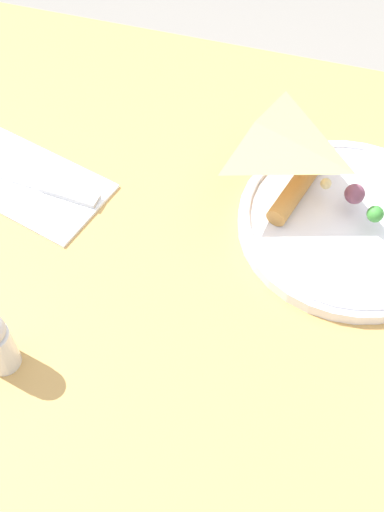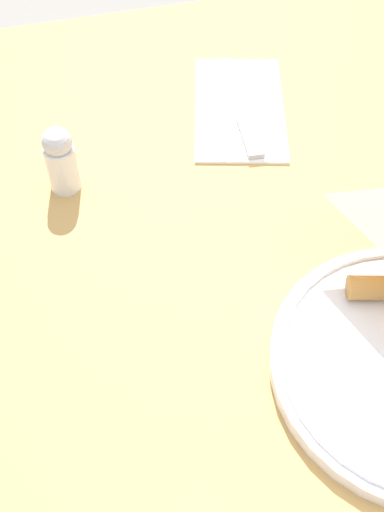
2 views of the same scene
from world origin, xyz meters
name	(u,v)px [view 1 (image 1 of 2)]	position (x,y,z in m)	size (l,w,h in m)	color
ground_plane	(263,485)	(0.00, 0.00, 0.00)	(6.00, 6.00, 0.00)	gray
dining_table	(311,331)	(0.00, 0.00, 0.67)	(1.30, 0.79, 0.78)	tan
plate_pizza	(347,220)	(-0.01, -0.09, 0.79)	(0.26, 0.26, 0.06)	white
napkin_folded	(28,183)	(0.39, -0.05, 0.78)	(0.23, 0.16, 0.00)	white
butter_knife	(34,182)	(0.38, -0.05, 0.78)	(0.20, 0.04, 0.01)	#B2B2B7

